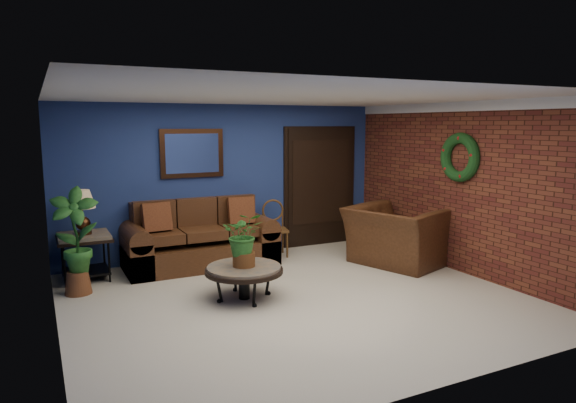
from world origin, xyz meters
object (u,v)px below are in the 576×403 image
table_lamp (82,207)px  side_chair (274,224)px  sofa (199,243)px  end_table (84,245)px  armchair (397,236)px  coffee_table (244,271)px

table_lamp → side_chair: 3.02m
table_lamp → sofa: bearing=1.2°
end_table → armchair: 4.64m
coffee_table → armchair: armchair is taller
side_chair → coffee_table: bearing=-111.7°
end_table → table_lamp: bearing=180.0°
end_table → armchair: armchair is taller
sofa → side_chair: size_ratio=2.46×
end_table → table_lamp: 0.54m
end_table → side_chair: (2.97, 0.07, 0.02)m
coffee_table → sofa: bearing=91.3°
end_table → armchair: (4.45, -1.31, -0.05)m
sofa → coffee_table: 1.79m
coffee_table → end_table: (-1.71, 1.75, 0.14)m
sofa → coffee_table: (0.04, -1.79, 0.03)m
sofa → table_lamp: bearing=-178.8°
coffee_table → table_lamp: size_ratio=1.63×
end_table → side_chair: 2.97m
sofa → coffee_table: size_ratio=2.33×
side_chair → armchair: size_ratio=0.67×
armchair → table_lamp: bearing=54.8°
table_lamp → side_chair: bearing=1.3°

